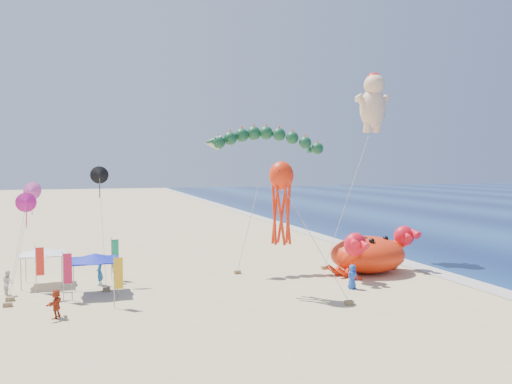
% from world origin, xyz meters
% --- Properties ---
extents(ground, '(320.00, 320.00, 0.00)m').
position_xyz_m(ground, '(0.00, 0.00, 0.00)').
color(ground, '#D1B784').
rests_on(ground, ground).
extents(foam_strip, '(320.00, 320.00, 0.00)m').
position_xyz_m(foam_strip, '(12.00, 0.00, 0.01)').
color(foam_strip, silver).
rests_on(foam_strip, ground).
extents(crab_inflatable, '(8.27, 7.06, 3.62)m').
position_xyz_m(crab_inflatable, '(6.70, -0.21, 1.60)').
color(crab_inflatable, red).
rests_on(crab_inflatable, ground).
extents(dragon_kite, '(9.92, 2.86, 11.48)m').
position_xyz_m(dragon_kite, '(-0.55, 3.86, 10.39)').
color(dragon_kite, '#113E24').
rests_on(dragon_kite, ground).
extents(cherub_kite, '(7.97, 4.63, 17.04)m').
position_xyz_m(cherub_kite, '(10.49, 5.58, 14.46)').
color(cherub_kite, '#FFCC9B').
rests_on(cherub_kite, ground).
extents(octopus_kite, '(4.21, 4.37, 8.84)m').
position_xyz_m(octopus_kite, '(-2.34, -4.41, 6.53)').
color(octopus_kite, red).
rests_on(octopus_kite, ground).
extents(canopy_blue, '(3.34, 3.34, 2.71)m').
position_xyz_m(canopy_blue, '(-14.04, -0.13, 2.44)').
color(canopy_blue, gray).
rests_on(canopy_blue, ground).
extents(canopy_white, '(3.14, 3.14, 2.71)m').
position_xyz_m(canopy_white, '(-17.54, 3.59, 2.44)').
color(canopy_white, gray).
rests_on(canopy_white, ground).
extents(feather_flags, '(5.53, 7.74, 3.20)m').
position_xyz_m(feather_flags, '(-14.65, -0.22, 2.01)').
color(feather_flags, gray).
rests_on(feather_flags, ground).
extents(beachgoers, '(27.84, 9.15, 1.87)m').
position_xyz_m(beachgoers, '(-9.89, -1.02, 0.87)').
color(beachgoers, blue).
rests_on(beachgoers, ground).
extents(small_kites, '(6.05, 6.01, 8.56)m').
position_xyz_m(small_kites, '(-16.62, 2.21, 6.24)').
color(small_kites, '#CE1684').
rests_on(small_kites, ground).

